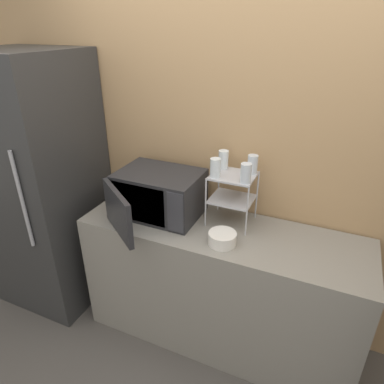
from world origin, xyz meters
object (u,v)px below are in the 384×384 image
glass_back_left (223,159)px  glass_back_right (253,164)px  glass_front_left (215,168)px  refrigerator (43,186)px  glass_front_right (246,173)px  dish_rack (232,189)px  microwave (158,194)px  bowl (222,239)px

glass_back_left → glass_back_right: bearing=-2.0°
glass_front_left → refrigerator: bearing=-175.1°
glass_back_right → glass_front_right: bearing=-89.8°
glass_front_right → glass_back_left: same height
glass_back_left → refrigerator: (-1.31, -0.26, -0.32)m
dish_rack → glass_back_left: size_ratio=2.82×
dish_rack → glass_front_left: (-0.09, -0.07, 0.15)m
microwave → glass_front_left: size_ratio=5.58×
bowl → glass_front_left: bearing=123.8°
glass_front_left → glass_front_right: size_ratio=1.00×
dish_rack → glass_back_left: (-0.09, 0.08, 0.15)m
bowl → microwave: bearing=163.1°
glass_front_left → glass_back_right: (0.19, 0.14, 0.00)m
refrigerator → dish_rack: bearing=7.5°
microwave → dish_rack: dish_rack is taller
microwave → refrigerator: size_ratio=0.34×
dish_rack → bowl: dish_rack is taller
glass_front_right → bowl: bearing=-109.2°
glass_back_left → refrigerator: size_ratio=0.06×
glass_back_right → glass_front_right: (0.00, -0.15, 0.00)m
glass_front_left → glass_front_right: bearing=-1.3°
refrigerator → glass_back_left: bearing=11.3°
microwave → dish_rack: 0.49m
glass_back_left → bowl: size_ratio=0.71×
dish_rack → glass_back_right: size_ratio=2.82×
microwave → glass_front_right: bearing=2.8°
bowl → glass_back_right: bearing=79.2°
dish_rack → refrigerator: refrigerator is taller
microwave → refrigerator: bearing=-175.1°
refrigerator → glass_front_left: bearing=4.9°
glass_back_right → refrigerator: refrigerator is taller
glass_front_left → bowl: bearing=-56.2°
glass_front_right → bowl: 0.40m
dish_rack → glass_front_right: glass_front_right is taller
glass_back_right → refrigerator: 1.55m
glass_front_left → bowl: size_ratio=0.71×
glass_front_right → bowl: size_ratio=0.71×
microwave → glass_back_left: bearing=25.6°
microwave → glass_back_right: (0.57, 0.17, 0.24)m
microwave → glass_front_left: (0.38, 0.03, 0.24)m
microwave → glass_front_left: bearing=4.8°
refrigerator → glass_front_right: bearing=4.1°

